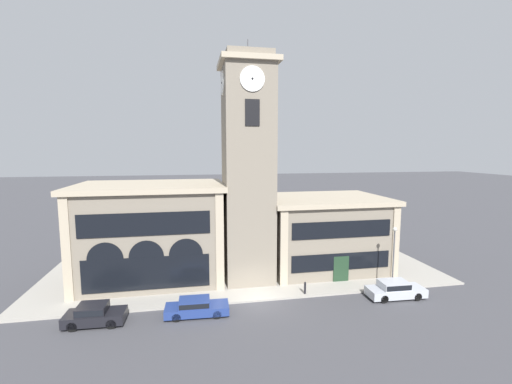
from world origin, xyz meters
name	(u,v)px	position (x,y,z in m)	size (l,w,h in m)	color
ground_plane	(258,302)	(0.00, 0.00, 0.00)	(300.00, 300.00, 0.00)	#424247
sidewalk_kerb	(245,272)	(0.00, 6.80, 0.07)	(38.84, 13.60, 0.15)	#A39E93
clock_tower	(248,171)	(0.00, 4.86, 10.46)	(5.13, 5.13, 22.02)	gray
town_hall_left_wing	(152,231)	(-8.97, 7.09, 4.62)	(13.61, 9.65, 9.19)	gray
town_hall_right_wing	(323,232)	(8.39, 7.09, 3.79)	(12.44, 9.65, 7.52)	gray
parked_car_near	(94,314)	(-12.16, -1.35, 0.76)	(4.17, 2.01, 1.47)	black
parked_car_mid	(196,307)	(-5.02, -1.35, 0.68)	(4.78, 1.94, 1.29)	navy
parked_car_far	(395,289)	(11.44, -1.35, 0.76)	(4.83, 2.02, 1.45)	#B2B7C1
street_lamp	(394,248)	(12.27, 0.34, 3.78)	(0.36, 0.36, 5.50)	#4C4C51
bollard	(305,288)	(4.17, 0.51, 0.67)	(0.18, 0.18, 1.06)	black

